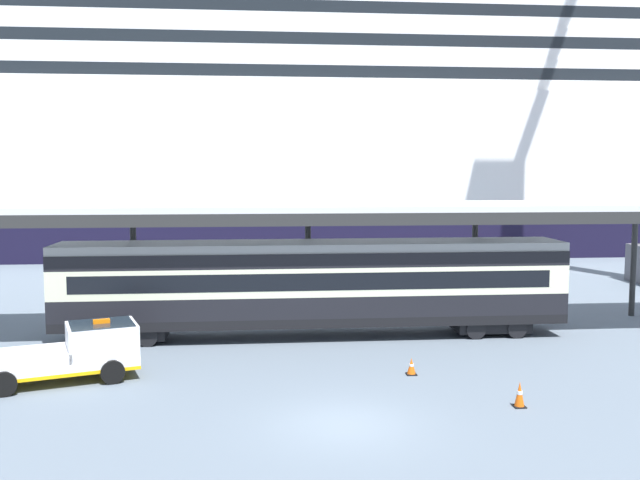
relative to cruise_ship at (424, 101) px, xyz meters
The scene contains 7 objects.
ground_plane 52.81m from the cruise_ship, 106.07° to the right, with size 400.00×400.00×0.00m, color slate.
cruise_ship is the anchor object (origin of this frame).
platform_canopy 41.51m from the cruise_ship, 110.35° to the right, with size 40.09×5.50×5.71m.
train_carriage 42.64m from the cruise_ship, 110.15° to the right, with size 21.53×2.81×4.11m.
service_truck 51.17m from the cruise_ship, 117.39° to the right, with size 5.57×3.55×2.02m.
traffic_cone_near 47.83m from the cruise_ship, 104.08° to the right, with size 0.36×0.36×0.60m.
traffic_cone_mid 50.66m from the cruise_ship, 100.19° to the right, with size 0.36×0.36×0.79m.
Camera 1 is at (-2.41, -18.77, 7.11)m, focal length 38.81 mm.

